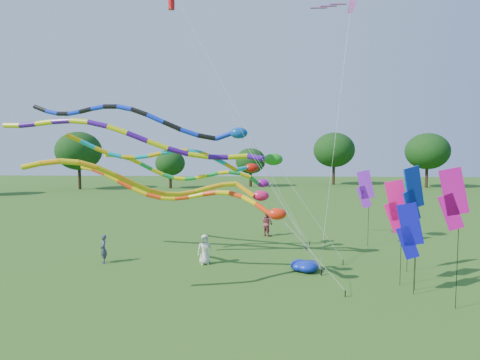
# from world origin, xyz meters

# --- Properties ---
(ground) EXTENTS (160.00, 160.00, 0.00)m
(ground) POSITION_xyz_m (0.00, 0.00, 0.00)
(ground) COLOR #225115
(ground) RESTS_ON ground
(tree_ring) EXTENTS (121.83, 116.65, 9.56)m
(tree_ring) POSITION_xyz_m (0.21, 2.43, 5.48)
(tree_ring) COLOR #382314
(tree_ring) RESTS_ON ground
(tube_kite_red) EXTENTS (12.60, 3.22, 6.00)m
(tube_kite_red) POSITION_xyz_m (-3.40, 2.62, 4.03)
(tube_kite_red) COLOR black
(tube_kite_red) RESTS_ON ground
(tube_kite_orange) EXTENTS (11.87, 5.12, 6.44)m
(tube_kite_orange) POSITION_xyz_m (-3.87, 1.01, 4.70)
(tube_kite_orange) COLOR black
(tube_kite_orange) RESTS_ON ground
(tube_kite_purple) EXTENTS (18.86, 1.14, 8.69)m
(tube_kite_purple) POSITION_xyz_m (-5.77, 5.57, 6.62)
(tube_kite_purple) COLOR black
(tube_kite_purple) RESTS_ON ground
(tube_kite_blue) EXTENTS (16.62, 4.12, 9.56)m
(tube_kite_blue) POSITION_xyz_m (-6.56, 5.48, 7.82)
(tube_kite_blue) COLOR black
(tube_kite_blue) RESTS_ON ground
(tube_kite_cyan) EXTENTS (12.86, 4.23, 7.59)m
(tube_kite_cyan) POSITION_xyz_m (-4.60, 6.06, 5.76)
(tube_kite_cyan) COLOR black
(tube_kite_cyan) RESTS_ON ground
(tube_kite_green) EXTENTS (11.77, 4.14, 6.61)m
(tube_kite_green) POSITION_xyz_m (-3.62, 7.85, 4.73)
(tube_kite_green) COLOR black
(tube_kite_green) RESTS_ON ground
(delta_kite_high_c) EXTENTS (3.00, 3.81, 15.28)m
(delta_kite_high_c) POSITION_xyz_m (4.42, 6.99, 14.49)
(delta_kite_high_c) COLOR black
(delta_kite_high_c) RESTS_ON ground
(banner_pole_magenta_a) EXTENTS (1.14, 0.37, 4.92)m
(banner_pole_magenta_a) POSITION_xyz_m (5.70, 2.39, 3.66)
(banner_pole_magenta_a) COLOR black
(banner_pole_magenta_a) RESTS_ON ground
(banner_pole_violet) EXTENTS (1.13, 0.44, 4.98)m
(banner_pole_violet) POSITION_xyz_m (6.20, 10.11, 3.71)
(banner_pole_violet) COLOR black
(banner_pole_violet) RESTS_ON ground
(banner_pole_blue_b) EXTENTS (1.10, 0.53, 5.58)m
(banner_pole_blue_b) POSITION_xyz_m (6.13, 1.59, 4.31)
(banner_pole_blue_b) COLOR black
(banner_pole_blue_b) RESTS_ON ground
(banner_pole_magenta_b) EXTENTS (1.16, 0.26, 5.60)m
(banner_pole_magenta_b) POSITION_xyz_m (6.94, -0.31, 4.33)
(banner_pole_magenta_b) COLOR black
(banner_pole_magenta_b) RESTS_ON ground
(banner_pole_blue_a) EXTENTS (1.16, 0.30, 4.03)m
(banner_pole_blue_a) POSITION_xyz_m (5.88, 1.22, 2.77)
(banner_pole_blue_a) COLOR black
(banner_pole_blue_a) RESTS_ON ground
(banner_pole_green) EXTENTS (1.16, 0.30, 4.69)m
(banner_pole_green) POSITION_xyz_m (6.76, 4.46, 3.43)
(banner_pole_green) COLOR black
(banner_pole_green) RESTS_ON ground
(blue_nylon_heap) EXTENTS (1.78, 1.78, 0.58)m
(blue_nylon_heap) POSITION_xyz_m (1.81, 4.20, 0.26)
(blue_nylon_heap) COLOR #0D25B2
(blue_nylon_heap) RESTS_ON ground
(person_a) EXTENTS (0.93, 0.74, 1.65)m
(person_a) POSITION_xyz_m (-3.58, 5.22, 0.83)
(person_a) COLOR silver
(person_a) RESTS_ON ground
(person_b) EXTENTS (0.60, 0.68, 1.57)m
(person_b) POSITION_xyz_m (-9.22, 5.14, 0.79)
(person_b) COLOR #3E3F57
(person_b) RESTS_ON ground
(person_c) EXTENTS (1.10, 1.12, 1.83)m
(person_c) POSITION_xyz_m (-0.09, 12.79, 0.91)
(person_c) COLOR #923543
(person_c) RESTS_ON ground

